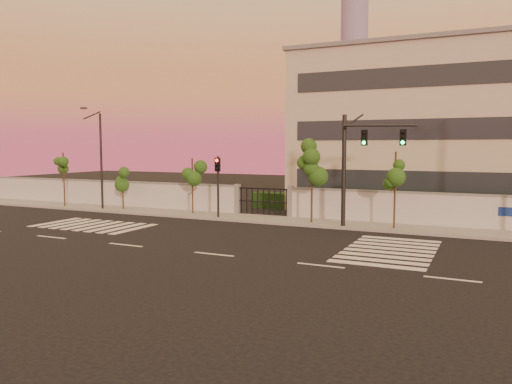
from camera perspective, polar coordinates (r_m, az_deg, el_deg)
ground at (r=22.65m, az=-4.82°, el=-7.12°), size 120.00×120.00×0.00m
sidewalk at (r=32.01m, az=4.62°, el=-3.36°), size 60.00×3.00×0.15m
perimeter_wall at (r=33.24m, az=5.71°, el=-1.32°), size 60.00×0.36×2.20m
hedge_row at (r=35.54m, az=8.80°, el=-1.34°), size 41.00×4.25×1.80m
institutional_building at (r=41.21m, az=22.41°, el=6.65°), size 24.40×12.40×12.25m
distant_skyscraper at (r=313.92m, az=11.13°, el=15.58°), size 16.00×16.00×118.00m
road_markings at (r=26.62m, az=-3.73°, el=-5.24°), size 57.00×7.62×0.02m
street_tree_a at (r=42.08m, az=-21.11°, el=2.66°), size 1.32×1.05×4.37m
street_tree_b at (r=38.82m, az=-14.97°, el=1.50°), size 1.33×1.06×3.32m
street_tree_c at (r=35.22m, az=-7.25°, el=2.13°), size 1.35×1.07×4.03m
street_tree_d at (r=30.88m, az=6.47°, el=3.32°), size 1.57×1.25×5.21m
street_tree_e at (r=29.51m, az=15.68°, el=2.14°), size 1.38×1.10×4.55m
traffic_signal_main at (r=29.53m, az=11.60°, el=3.93°), size 4.14×1.53×6.69m
traffic_signal_secondary at (r=33.14m, az=-4.38°, el=1.45°), size 0.33×0.33×4.21m
streetlight_west at (r=39.30m, az=-17.44°, el=3.95°), size 0.46×1.84×7.65m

